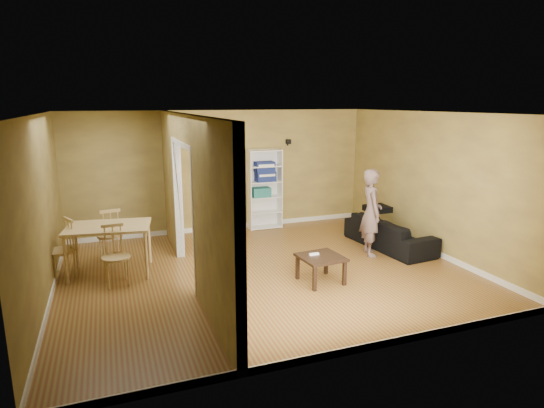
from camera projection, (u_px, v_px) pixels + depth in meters
The scene contains 15 objects.
room_shell at pixel (265, 195), 7.30m from camera, with size 6.50×6.50×6.50m.
partition at pixel (190, 201), 6.90m from camera, with size 0.22×5.50×2.60m, color #AF9C46, non-canonical shape.
wall_speaker at pixel (288, 142), 10.14m from camera, with size 0.10×0.10×0.10m, color black.
sofa at pixel (389, 229), 8.79m from camera, with size 0.84×1.97×0.75m, color black.
person at pixel (372, 205), 8.25m from camera, with size 0.53×0.68×1.88m, color slate.
bookshelf at pixel (264, 189), 10.07m from camera, with size 0.74×0.32×1.76m.
paper_box_teal at pixel (261, 192), 10.02m from camera, with size 0.40×0.26×0.21m, color #1F836E.
paper_box_navy_b at pixel (265, 176), 9.97m from camera, with size 0.43×0.28×0.22m, color #121948.
paper_box_navy_c at pixel (264, 167), 9.92m from camera, with size 0.42×0.27×0.22m, color navy.
coffee_table at pixel (321, 260), 7.08m from camera, with size 0.64×0.64×0.43m.
game_controller at pixel (314, 254), 7.11m from camera, with size 0.16×0.04×0.03m, color white.
dining_table at pixel (109, 230), 7.36m from camera, with size 1.30×0.87×0.81m.
chair_left at pixel (60, 249), 7.19m from camera, with size 0.44×0.44×0.97m, color tan, non-canonical shape.
chair_near at pixel (116, 256), 6.95m from camera, with size 0.43×0.43×0.94m, color tan, non-canonical shape.
chair_far at pixel (110, 234), 8.05m from camera, with size 0.44×0.44×0.97m, color tan, non-canonical shape.
Camera 1 is at (-2.34, -6.76, 2.78)m, focal length 30.00 mm.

